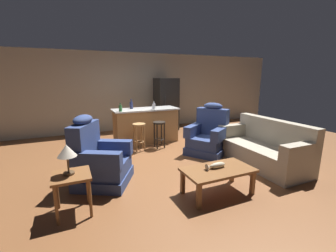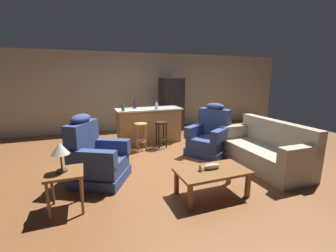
# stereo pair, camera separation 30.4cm
# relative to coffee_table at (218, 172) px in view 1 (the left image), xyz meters

# --- Properties ---
(ground_plane) EXTENTS (12.00, 12.00, 0.00)m
(ground_plane) POSITION_rel_coffee_table_xyz_m (-0.09, 1.85, -0.36)
(ground_plane) COLOR brown
(back_wall) EXTENTS (12.00, 0.05, 2.60)m
(back_wall) POSITION_rel_coffee_table_xyz_m (-0.09, 4.97, 0.94)
(back_wall) COLOR #A89E89
(back_wall) RESTS_ON ground_plane
(coffee_table) EXTENTS (1.10, 0.60, 0.42)m
(coffee_table) POSITION_rel_coffee_table_xyz_m (0.00, 0.00, 0.00)
(coffee_table) COLOR brown
(coffee_table) RESTS_ON ground_plane
(fish_figurine) EXTENTS (0.34, 0.10, 0.10)m
(fish_figurine) POSITION_rel_coffee_table_xyz_m (-0.03, 0.03, 0.10)
(fish_figurine) COLOR #4C3823
(fish_figurine) RESTS_ON coffee_table
(couch) EXTENTS (0.87, 1.91, 0.94)m
(couch) POSITION_rel_coffee_table_xyz_m (1.62, 0.61, -0.02)
(couch) COLOR #9E937F
(couch) RESTS_ON ground_plane
(recliner_near_lamp) EXTENTS (1.14, 1.14, 1.20)m
(recliner_near_lamp) POSITION_rel_coffee_table_xyz_m (-1.64, 1.14, 0.06)
(recliner_near_lamp) COLOR navy
(recliner_near_lamp) RESTS_ON ground_plane
(recliner_near_island) EXTENTS (1.16, 1.16, 1.20)m
(recliner_near_island) POSITION_rel_coffee_table_xyz_m (0.98, 1.70, 0.06)
(recliner_near_island) COLOR navy
(recliner_near_island) RESTS_ON ground_plane
(end_table) EXTENTS (0.48, 0.48, 0.56)m
(end_table) POSITION_rel_coffee_table_xyz_m (-2.08, 0.38, 0.10)
(end_table) COLOR brown
(end_table) RESTS_ON ground_plane
(table_lamp) EXTENTS (0.24, 0.24, 0.41)m
(table_lamp) POSITION_rel_coffee_table_xyz_m (-2.10, 0.39, 0.50)
(table_lamp) COLOR #4C3823
(table_lamp) RESTS_ON end_table
(kitchen_island) EXTENTS (1.80, 0.70, 0.95)m
(kitchen_island) POSITION_rel_coffee_table_xyz_m (-0.09, 3.20, 0.11)
(kitchen_island) COLOR #9E7042
(kitchen_island) RESTS_ON ground_plane
(bar_stool_left) EXTENTS (0.32, 0.32, 0.68)m
(bar_stool_left) POSITION_rel_coffee_table_xyz_m (-0.48, 2.57, 0.11)
(bar_stool_left) COLOR #A87A47
(bar_stool_left) RESTS_ON ground_plane
(bar_stool_right) EXTENTS (0.32, 0.32, 0.68)m
(bar_stool_right) POSITION_rel_coffee_table_xyz_m (0.06, 2.57, 0.11)
(bar_stool_right) COLOR black
(bar_stool_right) RESTS_ON ground_plane
(refrigerator) EXTENTS (0.70, 0.69, 1.76)m
(refrigerator) POSITION_rel_coffee_table_xyz_m (1.06, 4.40, 0.52)
(refrigerator) COLOR black
(refrigerator) RESTS_ON ground_plane
(bottle_tall_green) EXTENTS (0.09, 0.09, 0.26)m
(bottle_tall_green) POSITION_rel_coffee_table_xyz_m (-0.45, 3.34, 0.69)
(bottle_tall_green) COLOR #23284C
(bottle_tall_green) RESTS_ON kitchen_island
(bottle_short_amber) EXTENTS (0.09, 0.09, 0.22)m
(bottle_short_amber) POSITION_rel_coffee_table_xyz_m (0.06, 2.97, 0.67)
(bottle_short_amber) COLOR silver
(bottle_short_amber) RESTS_ON kitchen_island
(bottle_wine_dark) EXTENTS (0.08, 0.08, 0.21)m
(bottle_wine_dark) POSITION_rel_coffee_table_xyz_m (-0.83, 2.97, 0.67)
(bottle_wine_dark) COLOR #2D6B38
(bottle_wine_dark) RESTS_ON kitchen_island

